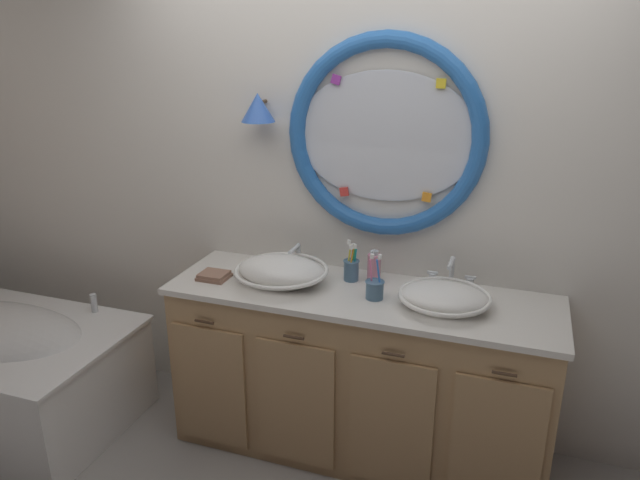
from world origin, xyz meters
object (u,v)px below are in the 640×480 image
(sink_basin_right, at_px, (444,296))
(toothbrush_holder_left, at_px, (351,269))
(soap_dispenser, at_px, (374,267))
(sink_basin_left, at_px, (281,270))
(folded_hand_towel, at_px, (214,276))
(toothbrush_holder_right, at_px, (375,288))

(sink_basin_right, xyz_separation_m, toothbrush_holder_left, (-0.49, 0.15, 0.01))
(soap_dispenser, bearing_deg, sink_basin_left, -157.41)
(folded_hand_towel, bearing_deg, sink_basin_left, 9.36)
(toothbrush_holder_right, distance_m, folded_hand_towel, 0.83)
(toothbrush_holder_right, xyz_separation_m, folded_hand_towel, (-0.83, -0.04, -0.04))
(sink_basin_right, xyz_separation_m, soap_dispenser, (-0.37, 0.18, 0.02))
(toothbrush_holder_right, height_order, soap_dispenser, toothbrush_holder_right)
(sink_basin_left, relative_size, sink_basin_right, 1.11)
(sink_basin_left, height_order, soap_dispenser, soap_dispenser)
(sink_basin_left, height_order, toothbrush_holder_right, toothbrush_holder_right)
(soap_dispenser, bearing_deg, folded_hand_towel, -163.14)
(sink_basin_left, distance_m, toothbrush_holder_right, 0.48)
(toothbrush_holder_left, bearing_deg, sink_basin_left, -153.94)
(sink_basin_right, distance_m, toothbrush_holder_right, 0.32)
(toothbrush_holder_left, xyz_separation_m, soap_dispenser, (0.11, 0.02, 0.01))
(soap_dispenser, xyz_separation_m, folded_hand_towel, (-0.77, -0.23, -0.06))
(soap_dispenser, relative_size, folded_hand_towel, 1.16)
(sink_basin_left, relative_size, soap_dispenser, 2.72)
(sink_basin_right, relative_size, toothbrush_holder_left, 1.98)
(toothbrush_holder_left, bearing_deg, soap_dispenser, 11.81)
(toothbrush_holder_right, bearing_deg, folded_hand_towel, -177.29)
(toothbrush_holder_right, relative_size, soap_dispenser, 1.29)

